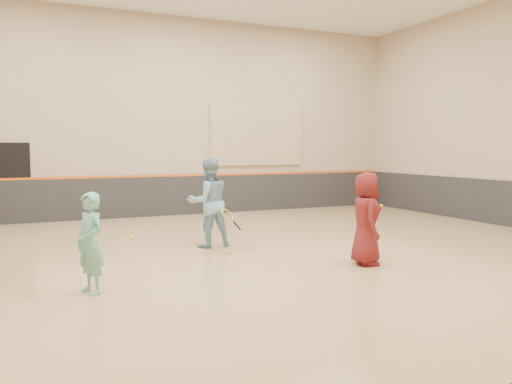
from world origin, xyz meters
name	(u,v)px	position (x,y,z in m)	size (l,w,h in m)	color
room	(249,211)	(0.00, 0.00, 0.81)	(15.04, 12.04, 6.22)	tan
wainscot_back	(173,196)	(0.00, 5.97, 0.60)	(14.90, 0.04, 1.20)	#232326
accent_stripe	(173,176)	(0.00, 5.96, 1.22)	(14.90, 0.03, 0.06)	#D85914
acoustic_panel	(257,134)	(2.80, 5.95, 2.50)	(3.20, 0.08, 2.00)	tan
doorway	(9,184)	(-4.50, 5.98, 1.10)	(1.10, 0.05, 2.20)	black
girl	(90,243)	(-3.13, -1.69, 0.72)	(0.52, 0.34, 1.43)	#6EC0B2
instructor	(209,202)	(-0.55, 0.86, 0.93)	(0.90, 0.70, 1.86)	#81ADC7
young_man	(366,219)	(1.48, -1.77, 0.82)	(0.80, 0.52, 1.63)	maroon
held_racket	(227,214)	(-0.27, 0.51, 0.71)	(0.54, 0.54, 0.51)	#C2DC30
spare_racket	(127,236)	(-1.95, 2.59, 0.05)	(0.69, 0.69, 0.09)	yellow
ball_under_racket	(230,252)	(-0.41, -0.01, 0.03)	(0.07, 0.07, 0.07)	#CBD230
ball_in_hand	(381,206)	(1.68, -1.93, 1.04)	(0.07, 0.07, 0.07)	#C5E435
ball_beside_spare	(133,232)	(-1.74, 3.10, 0.03)	(0.07, 0.07, 0.07)	#CFEC36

